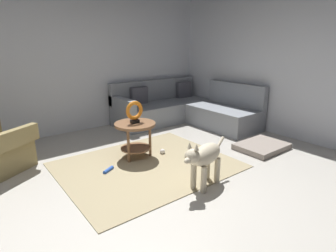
{
  "coord_description": "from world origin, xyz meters",
  "views": [
    {
      "loc": [
        -1.76,
        -2.26,
        1.64
      ],
      "look_at": [
        0.45,
        0.6,
        0.55
      ],
      "focal_mm": 29.06,
      "sensor_mm": 36.0,
      "label": 1
    }
  ],
  "objects_px": {
    "dog": "(204,157)",
    "side_table": "(135,131)",
    "dog_toy_rope": "(108,170)",
    "torus_sculpture": "(134,112)",
    "dog_toy_ball": "(162,151)",
    "sectional_couch": "(184,110)",
    "dog_bed_mat": "(262,146)"
  },
  "relations": [
    {
      "from": "dog",
      "to": "dog_toy_rope",
      "type": "bearing_deg",
      "value": 20.96
    },
    {
      "from": "dog_bed_mat",
      "to": "torus_sculpture",
      "type": "bearing_deg",
      "value": 151.81
    },
    {
      "from": "dog",
      "to": "side_table",
      "type": "bearing_deg",
      "value": -5.4
    },
    {
      "from": "side_table",
      "to": "torus_sculpture",
      "type": "distance_m",
      "value": 0.29
    },
    {
      "from": "torus_sculpture",
      "to": "dog_toy_rope",
      "type": "bearing_deg",
      "value": -160.68
    },
    {
      "from": "side_table",
      "to": "torus_sculpture",
      "type": "relative_size",
      "value": 1.84
    },
    {
      "from": "dog_toy_rope",
      "to": "dog_toy_ball",
      "type": "bearing_deg",
      "value": 3.01
    },
    {
      "from": "sectional_couch",
      "to": "side_table",
      "type": "xyz_separation_m",
      "value": [
        -1.8,
        -0.98,
        0.13
      ]
    },
    {
      "from": "dog",
      "to": "dog_toy_rope",
      "type": "xyz_separation_m",
      "value": [
        -0.73,
        1.06,
        -0.35
      ]
    },
    {
      "from": "sectional_couch",
      "to": "dog_toy_ball",
      "type": "distance_m",
      "value": 1.82
    },
    {
      "from": "dog_toy_ball",
      "to": "sectional_couch",
      "type": "bearing_deg",
      "value": 38.44
    },
    {
      "from": "dog",
      "to": "dog_toy_rope",
      "type": "relative_size",
      "value": 4.48
    },
    {
      "from": "sectional_couch",
      "to": "dog_toy_rope",
      "type": "distance_m",
      "value": 2.64
    },
    {
      "from": "torus_sculpture",
      "to": "dog_toy_rope",
      "type": "distance_m",
      "value": 0.9
    },
    {
      "from": "dog_toy_rope",
      "to": "torus_sculpture",
      "type": "bearing_deg",
      "value": 19.32
    },
    {
      "from": "side_table",
      "to": "dog",
      "type": "xyz_separation_m",
      "value": [
        0.18,
        -1.25,
        -0.04
      ]
    },
    {
      "from": "dog_toy_ball",
      "to": "dog_toy_rope",
      "type": "bearing_deg",
      "value": -176.99
    },
    {
      "from": "dog_toy_ball",
      "to": "dog_toy_rope",
      "type": "height_order",
      "value": "dog_toy_ball"
    },
    {
      "from": "dog_toy_ball",
      "to": "torus_sculpture",
      "type": "bearing_deg",
      "value": 159.85
    },
    {
      "from": "sectional_couch",
      "to": "torus_sculpture",
      "type": "relative_size",
      "value": 6.9
    },
    {
      "from": "sectional_couch",
      "to": "dog_toy_ball",
      "type": "relative_size",
      "value": 27.05
    },
    {
      "from": "sectional_couch",
      "to": "torus_sculpture",
      "type": "height_order",
      "value": "sectional_couch"
    },
    {
      "from": "dog",
      "to": "sectional_couch",
      "type": "bearing_deg",
      "value": -49.48
    },
    {
      "from": "dog",
      "to": "dog_toy_ball",
      "type": "bearing_deg",
      "value": -24.31
    },
    {
      "from": "dog_toy_ball",
      "to": "side_table",
      "type": "bearing_deg",
      "value": 159.85
    },
    {
      "from": "sectional_couch",
      "to": "dog_toy_ball",
      "type": "xyz_separation_m",
      "value": [
        -1.41,
        -1.12,
        -0.25
      ]
    },
    {
      "from": "dog_toy_ball",
      "to": "dog",
      "type": "bearing_deg",
      "value": -100.91
    },
    {
      "from": "torus_sculpture",
      "to": "dog_bed_mat",
      "type": "height_order",
      "value": "torus_sculpture"
    },
    {
      "from": "side_table",
      "to": "dog_toy_rope",
      "type": "height_order",
      "value": "side_table"
    },
    {
      "from": "torus_sculpture",
      "to": "dog",
      "type": "bearing_deg",
      "value": -82.0
    },
    {
      "from": "sectional_couch",
      "to": "dog_toy_rope",
      "type": "bearing_deg",
      "value": -153.54
    },
    {
      "from": "torus_sculpture",
      "to": "dog_toy_rope",
      "type": "height_order",
      "value": "torus_sculpture"
    }
  ]
}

